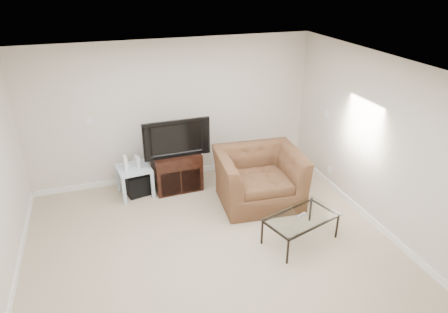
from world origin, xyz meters
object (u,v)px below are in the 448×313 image
object	(u,v)px
tv_stand	(177,170)
recliner	(259,169)
side_table	(135,181)
television	(175,136)
coffee_table	(300,229)
subwoofer	(137,184)

from	to	relation	value
tv_stand	recliner	world-z (taller)	recliner
side_table	recliner	bearing A→B (deg)	-23.97
recliner	television	bearing A→B (deg)	149.76
side_table	coffee_table	distance (m)	2.89
subwoofer	tv_stand	bearing A→B (deg)	-2.05
recliner	tv_stand	bearing A→B (deg)	148.72
side_table	recliner	world-z (taller)	recliner
tv_stand	subwoofer	xyz separation A→B (m)	(-0.69, 0.02, -0.15)
subwoofer	recliner	xyz separation A→B (m)	(1.88, -0.87, 0.40)
subwoofer	coffee_table	size ratio (longest dim) A/B	0.37
tv_stand	side_table	world-z (taller)	tv_stand
side_table	coffee_table	bearing A→B (deg)	-44.81
tv_stand	side_table	bearing A→B (deg)	177.44
subwoofer	coffee_table	xyz separation A→B (m)	(2.02, -2.06, 0.02)
television	side_table	xyz separation A→B (m)	(-0.73, 0.03, -0.73)
tv_stand	subwoofer	world-z (taller)	tv_stand
subwoofer	television	bearing A→B (deg)	-4.77
tv_stand	recliner	xyz separation A→B (m)	(1.19, -0.85, 0.25)
coffee_table	television	bearing A→B (deg)	123.48
television	subwoofer	xyz separation A→B (m)	(-0.70, 0.06, -0.81)
side_table	recliner	size ratio (longest dim) A/B	0.40
coffee_table	recliner	bearing A→B (deg)	96.72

